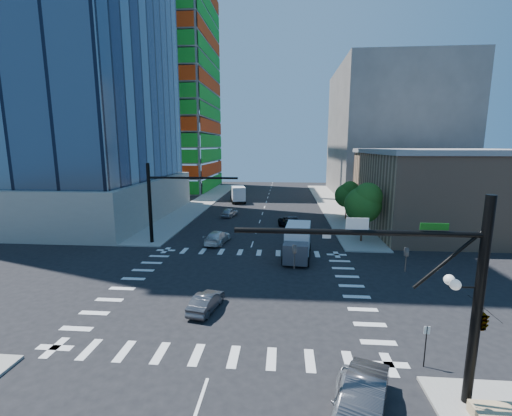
# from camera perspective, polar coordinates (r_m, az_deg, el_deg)

# --- Properties ---
(ground) EXTENTS (160.00, 160.00, 0.00)m
(ground) POSITION_cam_1_polar(r_m,az_deg,el_deg) (27.75, -3.03, -13.06)
(ground) COLOR black
(ground) RESTS_ON ground
(road_markings) EXTENTS (20.00, 20.00, 0.01)m
(road_markings) POSITION_cam_1_polar(r_m,az_deg,el_deg) (27.75, -3.03, -13.05)
(road_markings) COLOR silver
(road_markings) RESTS_ON ground
(sidewalk_ne) EXTENTS (5.00, 60.00, 0.15)m
(sidewalk_ne) POSITION_cam_1_polar(r_m,az_deg,el_deg) (66.75, 12.42, 0.64)
(sidewalk_ne) COLOR gray
(sidewalk_ne) RESTS_ON ground
(sidewalk_nw) EXTENTS (5.00, 60.00, 0.15)m
(sidewalk_nw) POSITION_cam_1_polar(r_m,az_deg,el_deg) (68.06, -8.93, 0.94)
(sidewalk_nw) COLOR gray
(sidewalk_nw) RESTS_ON ground
(construction_building) EXTENTS (25.16, 34.50, 70.60)m
(construction_building) POSITION_cam_1_polar(r_m,az_deg,el_deg) (93.49, -15.42, 18.32)
(construction_building) COLOR gray
(construction_building) RESTS_ON ground
(commercial_building) EXTENTS (20.50, 22.50, 10.60)m
(commercial_building) POSITION_cam_1_polar(r_m,az_deg,el_deg) (52.19, 29.05, 2.75)
(commercial_building) COLOR #A37B5F
(commercial_building) RESTS_ON ground
(bg_building_ne) EXTENTS (24.00, 30.00, 28.00)m
(bg_building_ne) POSITION_cam_1_polar(r_m,az_deg,el_deg) (83.65, 21.52, 11.66)
(bg_building_ne) COLOR #68625E
(bg_building_ne) RESTS_ON ground
(signal_mast_se) EXTENTS (10.51, 2.48, 9.00)m
(signal_mast_se) POSITION_cam_1_polar(r_m,az_deg,el_deg) (16.56, 30.36, -12.38)
(signal_mast_se) COLOR black
(signal_mast_se) RESTS_ON sidewalk_se
(signal_mast_nw) EXTENTS (10.20, 0.40, 9.00)m
(signal_mast_nw) POSITION_cam_1_polar(r_m,az_deg,el_deg) (39.53, -15.32, 1.93)
(signal_mast_nw) COLOR black
(signal_mast_nw) RESTS_ON sidewalk_nw
(tree_south) EXTENTS (4.16, 4.16, 6.82)m
(tree_south) POSITION_cam_1_polar(r_m,az_deg,el_deg) (40.67, 17.62, 0.89)
(tree_south) COLOR #382316
(tree_south) RESTS_ON sidewalk_ne
(tree_north) EXTENTS (3.54, 3.52, 5.78)m
(tree_north) POSITION_cam_1_polar(r_m,az_deg,el_deg) (52.46, 15.04, 2.27)
(tree_north) COLOR #382316
(tree_north) RESTS_ON sidewalk_ne
(no_parking_sign) EXTENTS (0.30, 0.06, 2.20)m
(no_parking_sign) POSITION_cam_1_polar(r_m,az_deg,el_deg) (20.18, 26.45, -19.31)
(no_parking_sign) COLOR black
(no_parking_sign) RESTS_ON ground
(car_nb_near) EXTENTS (2.65, 4.43, 1.41)m
(car_nb_near) POSITION_cam_1_polar(r_m,az_deg,el_deg) (16.52, 15.84, -28.68)
(car_nb_near) COLOR #9FA1A6
(car_nb_near) RESTS_ON ground
(car_nb_right) EXTENTS (3.13, 4.90, 1.53)m
(car_nb_right) POSITION_cam_1_polar(r_m,az_deg,el_deg) (16.72, 17.55, -27.98)
(car_nb_right) COLOR #434347
(car_nb_right) RESTS_ON ground
(car_nb_far) EXTENTS (4.67, 6.27, 1.58)m
(car_nb_far) POSITION_cam_1_polar(r_m,az_deg,el_deg) (46.13, 6.34, -2.54)
(car_nb_far) COLOR black
(car_nb_far) RESTS_ON ground
(car_sb_near) EXTENTS (2.72, 5.16, 1.43)m
(car_sb_near) POSITION_cam_1_polar(r_m,az_deg,el_deg) (39.53, -6.40, -4.84)
(car_sb_near) COLOR silver
(car_sb_near) RESTS_ON ground
(car_sb_mid) EXTENTS (2.55, 4.31, 1.38)m
(car_sb_mid) POSITION_cam_1_polar(r_m,az_deg,el_deg) (54.14, -4.40, -0.70)
(car_sb_mid) COLOR #B8B9C1
(car_sb_mid) RESTS_ON ground
(car_sb_cross) EXTENTS (1.99, 3.92, 1.23)m
(car_sb_cross) POSITION_cam_1_polar(r_m,az_deg,el_deg) (24.22, -8.29, -15.19)
(car_sb_cross) COLOR #444448
(car_sb_cross) RESTS_ON ground
(box_truck_near) EXTENTS (3.13, 6.23, 3.16)m
(box_truck_near) POSITION_cam_1_polar(r_m,az_deg,el_deg) (34.16, 6.88, -6.10)
(box_truck_near) COLOR black
(box_truck_near) RESTS_ON ground
(box_truck_far) EXTENTS (3.91, 6.58, 3.23)m
(box_truck_far) POSITION_cam_1_polar(r_m,az_deg,el_deg) (68.06, -3.06, 2.21)
(box_truck_far) COLOR black
(box_truck_far) RESTS_ON ground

